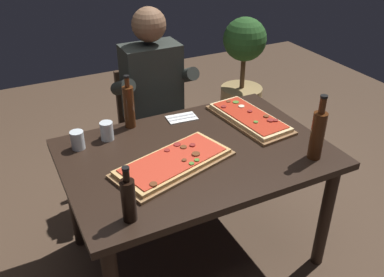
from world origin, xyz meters
TOP-DOWN VIEW (x-y plane):
  - ground_plane at (0.00, 0.00)m, footprint 6.40×6.40m
  - dining_table at (0.00, 0.00)m, footprint 1.40×0.96m
  - pizza_rectangular_front at (-0.17, -0.08)m, footprint 0.67×0.45m
  - pizza_rectangular_left at (0.44, 0.16)m, footprint 0.31×0.59m
  - wine_bottle_dark at (0.52, -0.33)m, footprint 0.07×0.07m
  - oil_bottle_amber at (-0.22, 0.42)m, footprint 0.06×0.06m
  - vinegar_bottle_green at (-0.50, -0.36)m, footprint 0.06×0.06m
  - tumbler_near_camera at (-0.56, 0.31)m, footprint 0.07×0.07m
  - tumbler_far_side at (-0.39, 0.33)m, footprint 0.07×0.07m
  - napkin_cutlery_set at (0.09, 0.37)m, footprint 0.19×0.12m
  - diner_chair at (0.06, 0.86)m, footprint 0.44×0.44m
  - seated_diner at (0.06, 0.74)m, footprint 0.53×0.41m
  - potted_plant_corner at (1.22, 1.42)m, footprint 0.40×0.40m

SIDE VIEW (x-z plane):
  - ground_plane at x=0.00m, z-range 0.00..0.00m
  - diner_chair at x=0.06m, z-range 0.05..0.92m
  - potted_plant_corner at x=1.22m, z-range 0.01..1.00m
  - dining_table at x=0.00m, z-range 0.27..1.01m
  - seated_diner at x=0.06m, z-range 0.08..1.41m
  - napkin_cutlery_set at x=0.09m, z-range 0.74..0.75m
  - pizza_rectangular_left at x=0.44m, z-range 0.73..0.78m
  - pizza_rectangular_front at x=-0.17m, z-range 0.74..0.78m
  - tumbler_far_side at x=-0.39m, z-range 0.73..0.84m
  - tumbler_near_camera at x=-0.56m, z-range 0.74..0.84m
  - vinegar_bottle_green at x=-0.50m, z-range 0.72..0.98m
  - oil_bottle_amber at x=-0.22m, z-range 0.71..1.03m
  - wine_bottle_dark at x=0.52m, z-range 0.71..1.06m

